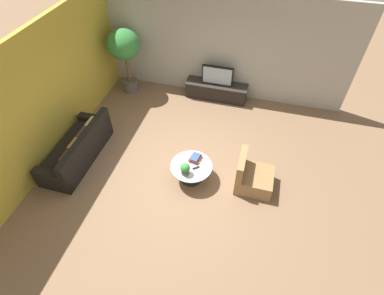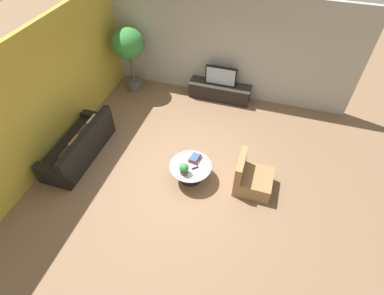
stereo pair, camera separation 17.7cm
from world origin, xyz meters
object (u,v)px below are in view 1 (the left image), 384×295
object	(u,v)px
television	(217,76)
potted_plant_tabletop	(185,169)
media_console	(216,90)
potted_palm_tall	(124,49)
coffee_table	(191,170)
armchair_wicker	(252,177)
couch_by_wall	(78,150)

from	to	relation	value
television	potted_plant_tabletop	size ratio (longest dim) A/B	3.22
media_console	potted_palm_tall	xyz separation A→B (m)	(-2.66, -0.32, 1.15)
coffee_table	armchair_wicker	distance (m)	1.37
media_console	television	bearing A→B (deg)	-90.00
television	coffee_table	xyz separation A→B (m)	(0.10, -3.23, -0.47)
media_console	couch_by_wall	size ratio (longest dim) A/B	0.86
television	couch_by_wall	bearing A→B (deg)	-129.04
coffee_table	television	bearing A→B (deg)	91.83
media_console	coffee_table	bearing A→B (deg)	-88.17
couch_by_wall	armchair_wicker	xyz separation A→B (m)	(4.17, 0.27, -0.02)
armchair_wicker	potted_plant_tabletop	size ratio (longest dim) A/B	3.05
television	couch_by_wall	xyz separation A→B (m)	(-2.70, -3.33, -0.48)
couch_by_wall	potted_palm_tall	bearing A→B (deg)	179.17
coffee_table	potted_plant_tabletop	size ratio (longest dim) A/B	3.36
armchair_wicker	potted_palm_tall	distance (m)	5.08
potted_palm_tall	media_console	bearing A→B (deg)	6.88
armchair_wicker	couch_by_wall	bearing A→B (deg)	93.74
media_console	armchair_wicker	bearing A→B (deg)	-64.47
coffee_table	potted_palm_tall	world-z (taller)	potted_palm_tall
media_console	television	size ratio (longest dim) A/B	2.01
potted_palm_tall	potted_plant_tabletop	size ratio (longest dim) A/B	6.90
coffee_table	armchair_wicker	bearing A→B (deg)	6.92
potted_plant_tabletop	couch_by_wall	bearing A→B (deg)	177.18
television	coffee_table	bearing A→B (deg)	-88.17
media_console	armchair_wicker	size ratio (longest dim) A/B	2.13
potted_palm_tall	coffee_table	bearing A→B (deg)	-46.45
coffee_table	potted_palm_tall	xyz separation A→B (m)	(-2.76, 2.91, 1.10)
armchair_wicker	media_console	bearing A→B (deg)	25.53
armchair_wicker	potted_plant_tabletop	bearing A→B (deg)	105.90
couch_by_wall	potted_plant_tabletop	xyz separation A→B (m)	(2.74, -0.13, 0.29)
coffee_table	couch_by_wall	size ratio (longest dim) A/B	0.44
coffee_table	couch_by_wall	xyz separation A→B (m)	(-2.81, -0.11, -0.01)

